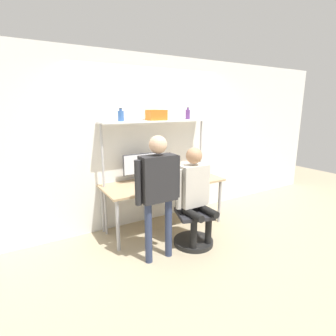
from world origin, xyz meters
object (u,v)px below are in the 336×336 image
(office_chair, at_px, (193,224))
(person_seated, at_px, (195,189))
(laptop, at_px, (175,180))
(bottle_blue, at_px, (121,116))
(cell_phone, at_px, (192,182))
(storage_box, at_px, (156,115))
(monitor, at_px, (141,166))
(person_standing, at_px, (158,183))
(bottle_purple, at_px, (188,114))

(office_chair, bearing_deg, person_seated, -105.03)
(laptop, distance_m, person_seated, 0.52)
(bottle_blue, bearing_deg, person_seated, -54.16)
(cell_phone, bearing_deg, bottle_blue, 152.50)
(storage_box, bearing_deg, person_seated, -84.75)
(storage_box, bearing_deg, monitor, -177.98)
(laptop, xyz_separation_m, cell_phone, (0.27, -0.08, -0.06))
(monitor, bearing_deg, cell_phone, -36.55)
(person_standing, distance_m, bottle_purple, 1.68)
(monitor, height_order, office_chair, monitor)
(bottle_blue, bearing_deg, office_chair, -52.24)
(monitor, bearing_deg, laptop, -46.53)
(person_seated, height_order, bottle_purple, bottle_purple)
(office_chair, relative_size, storage_box, 3.22)
(person_seated, xyz_separation_m, person_standing, (-0.60, -0.07, 0.19))
(cell_phone, relative_size, bottle_purple, 0.76)
(laptop, xyz_separation_m, bottle_blue, (-0.67, 0.41, 0.96))
(bottle_purple, bearing_deg, storage_box, 180.00)
(office_chair, height_order, bottle_purple, bottle_purple)
(office_chair, height_order, bottle_blue, bottle_blue)
(person_seated, bearing_deg, laptop, 89.69)
(person_seated, height_order, storage_box, storage_box)
(person_seated, relative_size, storage_box, 4.77)
(laptop, distance_m, cell_phone, 0.29)
(laptop, relative_size, storage_box, 0.99)
(cell_phone, bearing_deg, person_seated, -121.99)
(monitor, xyz_separation_m, office_chair, (0.39, -0.87, -0.72))
(cell_phone, relative_size, person_standing, 0.09)
(monitor, height_order, cell_phone, monitor)
(cell_phone, height_order, person_seated, person_seated)
(office_chair, distance_m, bottle_blue, 1.86)
(office_chair, distance_m, person_standing, 0.96)
(person_standing, bearing_deg, storage_box, 62.39)
(office_chair, xyz_separation_m, bottle_blue, (-0.68, 0.88, 1.49))
(laptop, xyz_separation_m, person_standing, (-0.61, -0.58, 0.19))
(laptop, bearing_deg, person_seated, -90.31)
(monitor, xyz_separation_m, laptop, (0.38, -0.40, -0.19))
(cell_phone, distance_m, bottle_purple, 1.16)
(person_standing, bearing_deg, bottle_purple, 41.75)
(laptop, bearing_deg, person_standing, -136.01)
(bottle_blue, bearing_deg, storage_box, 0.00)
(storage_box, bearing_deg, office_chair, -83.67)
(monitor, distance_m, person_standing, 1.01)
(cell_phone, relative_size, office_chair, 0.16)
(office_chair, relative_size, person_seated, 0.67)
(office_chair, relative_size, bottle_purple, 4.71)
(bottle_blue, height_order, storage_box, bottle_blue)
(monitor, height_order, bottle_purple, bottle_purple)
(laptop, bearing_deg, bottle_purple, 38.84)
(office_chair, height_order, storage_box, storage_box)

